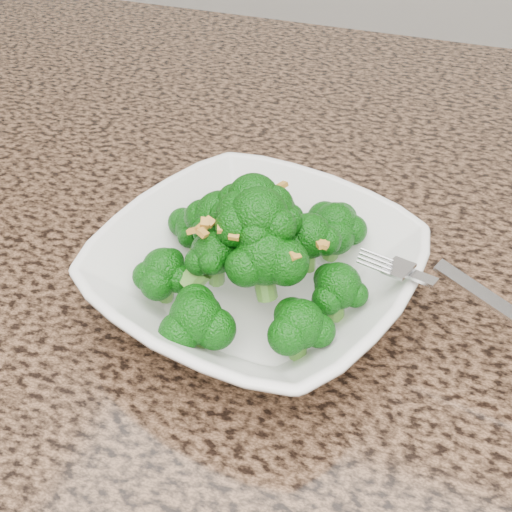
% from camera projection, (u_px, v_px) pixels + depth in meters
% --- Properties ---
extents(cabinet, '(1.55, 0.95, 0.87)m').
position_uv_depth(cabinet, '(233.00, 473.00, 0.93)').
color(cabinet, '#392217').
rests_on(cabinet, ground).
extents(granite_counter, '(1.64, 1.04, 0.03)m').
position_uv_depth(granite_counter, '(223.00, 229.00, 0.64)').
color(granite_counter, brown).
rests_on(granite_counter, cabinet).
extents(bowl, '(0.31, 0.31, 0.06)m').
position_uv_depth(bowl, '(256.00, 274.00, 0.52)').
color(bowl, white).
rests_on(bowl, granite_counter).
extents(broccoli_pile, '(0.22, 0.22, 0.07)m').
position_uv_depth(broccoli_pile, '(256.00, 207.00, 0.48)').
color(broccoli_pile, '#0B5209').
rests_on(broccoli_pile, bowl).
extents(garlic_topping, '(0.13, 0.13, 0.01)m').
position_uv_depth(garlic_topping, '(256.00, 160.00, 0.45)').
color(garlic_topping, gold).
rests_on(garlic_topping, broccoli_pile).
extents(fork, '(0.17, 0.09, 0.01)m').
position_uv_depth(fork, '(428.00, 280.00, 0.46)').
color(fork, silver).
rests_on(fork, bowl).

